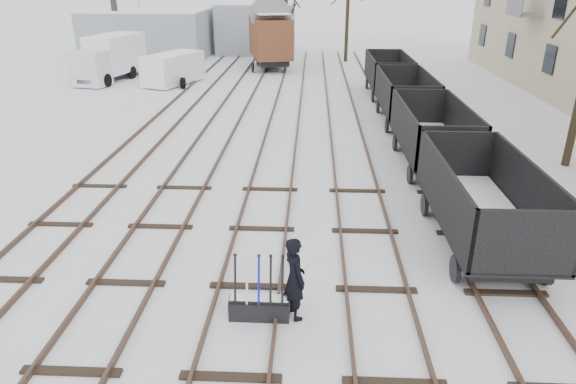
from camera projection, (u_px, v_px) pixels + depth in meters
The scene contains 16 objects.
ground at pixel (250, 287), 12.22m from camera, with size 120.00×120.00×0.00m, color white.
tracks at pixel (283, 127), 24.77m from camera, with size 13.90×52.00×0.16m.
shed_left at pixel (150, 34), 45.10m from camera, with size 10.00×8.00×4.10m.
shed_right at pixel (257, 28), 48.30m from camera, with size 7.00×6.00×4.50m.
ground_frame at pixel (260, 306), 11.04m from camera, with size 1.30×0.43×1.49m.
worker at pixel (295, 278), 10.84m from camera, with size 0.69×0.45×1.90m, color black.
freight_wagon_a at pixel (481, 215), 13.79m from camera, with size 2.34×5.86×2.39m.
freight_wagon_b at pixel (431, 143), 19.67m from camera, with size 2.34×5.86×2.39m.
freight_wagon_c at pixel (404, 104), 25.56m from camera, with size 2.34×5.86×2.39m.
freight_wagon_d at pixel (388, 80), 31.44m from camera, with size 2.34×5.86×2.39m.
box_van_wagon at pixel (270, 36), 39.71m from camera, with size 4.14×6.09×4.25m.
lorry at pixel (110, 58), 35.60m from camera, with size 3.10×6.94×3.03m.
panel_van at pixel (173, 68), 34.50m from camera, with size 3.57×5.02×2.03m.
crane at pixel (118, 28), 43.37m from camera, with size 2.34×6.14×10.37m.
tree_far_left at pixel (286, 28), 41.34m from camera, with size 0.30×0.30×5.87m, color black.
tree_far_right at pixel (347, 15), 42.67m from camera, with size 0.30×0.30×7.56m, color black.
Camera 1 is at (1.42, -10.31, 6.87)m, focal length 32.00 mm.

